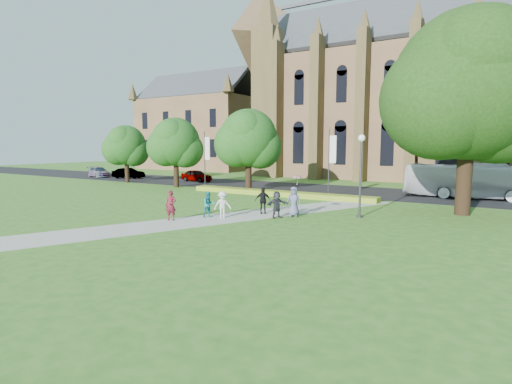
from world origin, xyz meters
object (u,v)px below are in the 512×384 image
Objects in this scene: pedestrian_0 at (171,205)px; car_1 at (129,173)px; streetlamp at (361,166)px; tour_coach at (472,181)px; car_0 at (196,176)px; car_2 at (99,172)px; large_tree at (470,85)px.

car_1 is at bearing 121.66° from pedestrian_0.
streetlamp is 14.90m from tour_coach.
car_0 reaches higher than car_2.
tour_coach is 2.52× the size of car_0.
car_2 is at bearing 127.44° from pedestrian_0.
streetlamp is at bearing -140.71° from large_tree.
streetlamp is 1.22× the size of car_1.
pedestrian_0 is at bearing -142.83° from streetlamp.
car_0 is at bearing 151.11° from streetlamp.
large_tree is 32.70m from car_0.
tour_coach reaches higher than car_0.
tour_coach is 5.96× the size of pedestrian_0.
streetlamp is at bearing -89.01° from car_2.
streetlamp reaches higher than car_2.
tour_coach is (0.01, 9.23, -6.83)m from large_tree.
tour_coach is at bearing -70.72° from car_2.
tour_coach reaches higher than car_2.
car_0 is 16.55m from car_2.
large_tree is at bearing 176.16° from tour_coach.
car_0 is 2.37× the size of pedestrian_0.
car_2 is 2.63× the size of pedestrian_0.
large_tree is at bearing 39.29° from streetlamp.
tour_coach reaches higher than pedestrian_0.
tour_coach is 25.67m from pedestrian_0.
streetlamp is 37.95m from car_1.
streetlamp reaches higher than car_0.
car_1 is 32.82m from pedestrian_0.
large_tree is 2.76× the size of car_2.
large_tree is at bearing 16.18° from pedestrian_0.
car_1 is (-41.28, 7.90, -7.64)m from large_tree.
pedestrian_0 reaches higher than car_1.
large_tree reaches higher than pedestrian_0.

